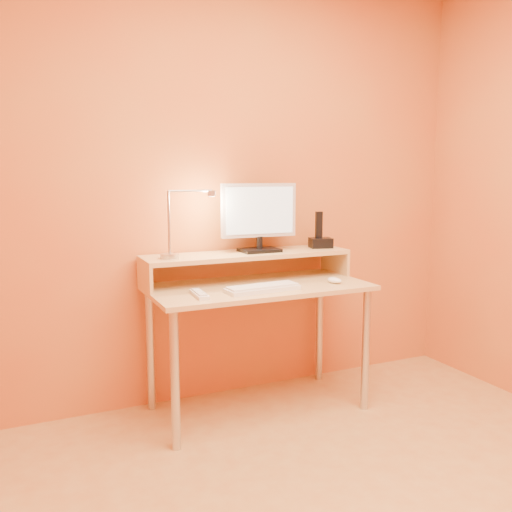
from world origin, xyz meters
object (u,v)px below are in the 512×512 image
mouse (334,280)px  remote_control (199,294)px  lamp_base (170,256)px  phone_dock (321,243)px  keyboard (263,289)px  monitor_panel (259,210)px

mouse → remote_control: mouse is taller
remote_control → lamp_base: bearing=110.7°
lamp_base → remote_control: lamp_base is taller
phone_dock → keyboard: phone_dock is taller
monitor_panel → phone_dock: size_ratio=3.45×
lamp_base → remote_control: 0.31m
monitor_panel → keyboard: size_ratio=1.12×
keyboard → mouse: 0.45m
monitor_panel → remote_control: monitor_panel is taller
mouse → phone_dock: bearing=62.4°
lamp_base → keyboard: (0.42, -0.27, -0.16)m
remote_control → monitor_panel: bearing=35.5°
mouse → remote_control: 0.79m
phone_dock → remote_control: bearing=-148.5°
phone_dock → remote_control: size_ratio=0.65×
keyboard → mouse: (0.45, 0.02, 0.01)m
phone_dock → remote_control: (-0.87, -0.28, -0.18)m
monitor_panel → mouse: size_ratio=4.58×
phone_dock → mouse: bearing=-91.9°
keyboard → remote_control: size_ratio=1.99×
keyboard → mouse: mouse is taller
lamp_base → phone_dock: size_ratio=0.77×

